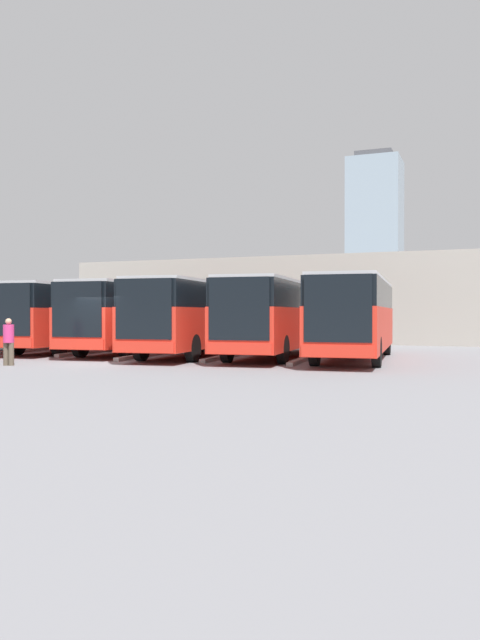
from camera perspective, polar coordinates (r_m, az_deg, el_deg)
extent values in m
plane|color=gray|center=(24.10, -12.84, -3.87)|extent=(600.00, 600.00, 0.00)
cube|color=red|center=(25.56, 10.49, -0.74)|extent=(3.42, 11.21, 1.66)
cube|color=black|center=(25.56, 10.49, 2.26)|extent=(3.37, 11.04, 1.02)
cube|color=black|center=(20.06, 8.92, 1.07)|extent=(2.16, 0.23, 2.18)
cube|color=red|center=(20.09, 8.91, -2.84)|extent=(2.34, 0.26, 0.40)
cube|color=silver|center=(25.59, 10.49, 3.53)|extent=(3.28, 10.76, 0.12)
cylinder|color=black|center=(22.09, 12.39, -2.87)|extent=(0.39, 1.10, 1.08)
cylinder|color=black|center=(22.34, 6.84, -2.82)|extent=(0.39, 1.10, 1.08)
cylinder|color=black|center=(28.91, 13.29, -2.06)|extent=(0.39, 1.10, 1.08)
cylinder|color=black|center=(29.10, 9.04, -2.04)|extent=(0.39, 1.10, 1.08)
cube|color=#9E9E99|center=(24.40, 5.73, -3.63)|extent=(0.68, 5.01, 0.15)
cube|color=red|center=(26.68, 3.23, -0.68)|extent=(3.42, 11.21, 1.66)
cube|color=black|center=(26.68, 3.23, 2.20)|extent=(3.37, 11.04, 1.02)
cube|color=black|center=(21.32, -0.12, 1.05)|extent=(2.16, 0.23, 2.18)
cube|color=red|center=(21.34, -0.12, -2.63)|extent=(2.34, 0.26, 0.40)
cube|color=silver|center=(26.70, 3.23, 3.42)|extent=(3.28, 10.76, 0.12)
cylinder|color=black|center=(23.13, 3.93, -2.71)|extent=(0.39, 1.10, 1.08)
cylinder|color=black|center=(23.69, -1.19, -2.63)|extent=(0.39, 1.10, 1.08)
cylinder|color=black|center=(29.85, 6.73, -1.97)|extent=(0.39, 1.10, 1.08)
cylinder|color=black|center=(30.28, 2.68, -1.93)|extent=(0.39, 1.10, 1.08)
cube|color=#9E9E99|center=(25.79, -1.60, -3.40)|extent=(0.68, 5.01, 0.15)
cube|color=red|center=(27.56, -3.95, -0.64)|extent=(3.42, 11.21, 1.66)
cube|color=black|center=(27.56, -3.95, 2.14)|extent=(3.37, 11.04, 1.02)
cube|color=black|center=(22.44, -8.83, 1.02)|extent=(2.16, 0.23, 2.18)
cube|color=red|center=(22.47, -8.83, -2.47)|extent=(2.34, 0.26, 0.40)
cube|color=silver|center=(27.59, -3.96, 3.32)|extent=(3.28, 10.76, 0.12)
cylinder|color=black|center=(24.01, -4.34, -2.59)|extent=(0.39, 1.10, 1.08)
cylinder|color=black|center=(24.85, -9.02, -2.48)|extent=(0.39, 1.10, 1.08)
cylinder|color=black|center=(30.50, 0.18, -1.91)|extent=(0.39, 1.10, 1.08)
cylinder|color=black|center=(31.17, -3.65, -1.86)|extent=(0.39, 1.10, 1.08)
cube|color=#9E9E99|center=(26.95, -8.81, -3.23)|extent=(0.68, 5.01, 0.15)
cube|color=red|center=(29.97, -9.26, -0.54)|extent=(3.42, 11.21, 1.66)
cube|color=black|center=(29.97, -9.27, 2.01)|extent=(3.37, 11.04, 1.02)
cube|color=black|center=(25.08, -14.71, 0.96)|extent=(2.16, 0.23, 2.18)
cube|color=red|center=(25.11, -14.71, -2.16)|extent=(2.34, 0.26, 0.40)
cube|color=silver|center=(29.99, -9.27, 3.10)|extent=(3.28, 10.76, 0.12)
cylinder|color=black|center=(26.45, -10.33, -2.30)|extent=(0.39, 1.10, 1.08)
cylinder|color=black|center=(27.48, -14.37, -2.20)|extent=(0.39, 1.10, 1.08)
cylinder|color=black|center=(32.71, -4.97, -1.74)|extent=(0.39, 1.10, 1.08)
cylinder|color=black|center=(33.55, -8.42, -1.69)|extent=(0.39, 1.10, 1.08)
cube|color=#9E9E99|center=(29.57, -13.80, -2.90)|extent=(0.68, 5.01, 0.15)
cube|color=red|center=(31.95, -14.56, -0.49)|extent=(3.42, 11.21, 1.66)
cube|color=black|center=(31.96, -14.57, 1.91)|extent=(3.37, 11.04, 1.02)
cube|color=black|center=(27.34, -20.51, 0.91)|extent=(2.16, 0.23, 2.18)
cube|color=red|center=(27.36, -20.51, -1.96)|extent=(2.34, 0.26, 0.40)
cube|color=silver|center=(31.97, -14.57, 2.93)|extent=(3.28, 10.76, 0.12)
cylinder|color=black|center=(28.50, -16.21, -2.11)|extent=(0.39, 1.10, 1.08)
cylinder|color=black|center=(29.71, -19.74, -2.01)|extent=(0.39, 1.10, 1.08)
cylinder|color=black|center=(34.46, -10.10, -1.63)|extent=(0.39, 1.10, 1.08)
cylinder|color=black|center=(35.47, -13.23, -1.57)|extent=(0.39, 1.10, 1.08)
cube|color=#9E9E99|center=(31.76, -18.86, -2.68)|extent=(0.68, 5.01, 0.15)
cube|color=red|center=(33.49, -20.22, -0.45)|extent=(3.42, 11.21, 1.66)
cube|color=black|center=(33.49, -20.23, 1.83)|extent=(3.37, 11.04, 1.02)
cube|color=silver|center=(33.51, -20.24, 2.81)|extent=(3.28, 10.76, 0.12)
cylinder|color=black|center=(35.74, -15.56, -1.56)|extent=(0.39, 1.10, 1.08)
cylinder|color=black|center=(36.92, -18.42, -1.51)|extent=(0.39, 1.10, 1.08)
cylinder|color=brown|center=(23.84, -20.18, -2.95)|extent=(0.22, 0.22, 0.82)
cylinder|color=brown|center=(23.95, -20.61, -2.93)|extent=(0.22, 0.22, 0.82)
cylinder|color=#D13375|center=(23.86, -20.40, -1.17)|extent=(0.44, 0.44, 0.65)
sphere|color=tan|center=(23.85, -20.40, -0.12)|extent=(0.22, 0.22, 0.22)
cube|color=#A8A399|center=(45.99, 4.20, 1.69)|extent=(26.82, 13.16, 5.52)
cube|color=silver|center=(53.86, 6.73, 4.20)|extent=(26.82, 3.00, 0.24)
cylinder|color=slate|center=(53.30, 16.85, 1.38)|extent=(0.20, 0.20, 5.27)
cylinder|color=slate|center=(57.85, -2.04, 1.34)|extent=(0.20, 0.20, 5.27)
cube|color=#93A8B7|center=(244.97, 12.25, 7.22)|extent=(19.45, 19.45, 60.48)
cube|color=#4C4C51|center=(250.56, 12.26, 14.38)|extent=(13.61, 13.61, 2.40)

